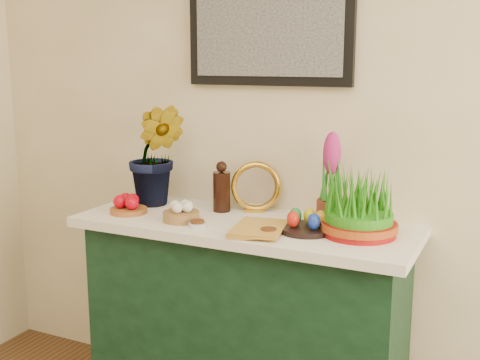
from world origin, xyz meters
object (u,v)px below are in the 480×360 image
wheatgrass_sabzeh (360,208)px  mirror (256,187)px  sideboard (245,326)px  book (235,226)px  hyacinth_green (156,138)px

wheatgrass_sabzeh → mirror: bearing=161.6°
mirror → sideboard: bearing=-80.7°
sideboard → mirror: mirror is taller
mirror → wheatgrass_sabzeh: bearing=-18.4°
mirror → wheatgrass_sabzeh: 0.53m
mirror → book: (0.05, -0.31, -0.09)m
hyacinth_green → wheatgrass_sabzeh: hyacinth_green is taller
hyacinth_green → book: size_ratio=2.38×
sideboard → book: bearing=-81.0°
sideboard → mirror: (-0.03, 0.17, 0.57)m
book → wheatgrass_sabzeh: bearing=8.0°
mirror → book: bearing=-80.8°
book → wheatgrass_sabzeh: wheatgrass_sabzeh is taller
hyacinth_green → wheatgrass_sabzeh: size_ratio=2.10×
wheatgrass_sabzeh → book: bearing=-161.9°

